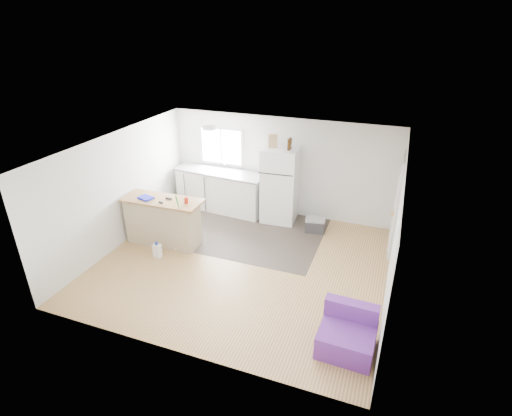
{
  "coord_description": "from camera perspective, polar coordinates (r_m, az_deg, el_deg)",
  "views": [
    {
      "loc": [
        2.6,
        -6.2,
        4.46
      ],
      "look_at": [
        0.03,
        0.7,
        0.92
      ],
      "focal_mm": 28.0,
      "sensor_mm": 36.0,
      "label": 1
    }
  ],
  "objects": [
    {
      "name": "refrigerator",
      "position": [
        9.38,
        3.44,
        3.33
      ],
      "size": [
        0.84,
        0.8,
        1.8
      ],
      "rotation": [
        0.0,
        0.0,
        0.07
      ],
      "color": "white",
      "rests_on": "floor"
    },
    {
      "name": "red_cup",
      "position": [
        8.2,
        -9.94,
        1.07
      ],
      "size": [
        0.1,
        0.1,
        0.12
      ],
      "primitive_type": "cylinder",
      "rotation": [
        0.0,
        0.0,
        -0.23
      ],
      "color": "red",
      "rests_on": "peninsula"
    },
    {
      "name": "purple_seat",
      "position": [
        6.29,
        12.92,
        -17.23
      ],
      "size": [
        0.82,
        0.78,
        0.66
      ],
      "rotation": [
        0.0,
        0.0,
        -0.04
      ],
      "color": "purple",
      "rests_on": "floor"
    },
    {
      "name": "kitchen_cabinets",
      "position": [
        10.08,
        -5.03,
        2.59
      ],
      "size": [
        2.36,
        0.91,
        1.32
      ],
      "rotation": [
        0.0,
        0.0,
        -0.09
      ],
      "color": "white",
      "rests_on": "floor"
    },
    {
      "name": "bottle_left",
      "position": [
        8.89,
        4.71,
        9.0
      ],
      "size": [
        0.07,
        0.07,
        0.25
      ],
      "primitive_type": "cylinder",
      "rotation": [
        0.0,
        0.0,
        -0.07
      ],
      "color": "#341D09",
      "rests_on": "refrigerator"
    },
    {
      "name": "mop",
      "position": [
        8.53,
        -11.04,
        -4.56
      ],
      "size": [
        0.22,
        0.37,
        1.31
      ],
      "rotation": [
        0.0,
        0.0,
        -0.05
      ],
      "color": "green",
      "rests_on": "floor"
    },
    {
      "name": "blue_tray",
      "position": [
        8.61,
        -15.48,
        1.42
      ],
      "size": [
        0.35,
        0.29,
        0.04
      ],
      "primitive_type": "cube",
      "rotation": [
        0.0,
        0.0,
        -0.27
      ],
      "color": "#161DD1",
      "rests_on": "peninsula"
    },
    {
      "name": "cooler",
      "position": [
        9.2,
        8.43,
        -2.38
      ],
      "size": [
        0.48,
        0.37,
        0.34
      ],
      "rotation": [
        0.0,
        0.0,
        0.15
      ],
      "color": "#323234",
      "rests_on": "floor"
    },
    {
      "name": "ceiling_fixture",
      "position": [
        8.58,
        -6.68,
        11.36
      ],
      "size": [
        0.3,
        0.3,
        0.07
      ],
      "primitive_type": "cylinder",
      "color": "white",
      "rests_on": "ceiling"
    },
    {
      "name": "interior_door",
      "position": [
        8.48,
        19.42,
        0.19
      ],
      "size": [
        0.11,
        0.92,
        2.1
      ],
      "color": "white",
      "rests_on": "right_wall"
    },
    {
      "name": "vinyl_zone",
      "position": [
        9.3,
        -3.19,
        -3.0
      ],
      "size": [
        4.05,
        2.5,
        0.0
      ],
      "primitive_type": "cube",
      "color": "#362E29",
      "rests_on": "floor"
    },
    {
      "name": "cleaner_jug",
      "position": [
        8.43,
        -13.93,
        -5.9
      ],
      "size": [
        0.16,
        0.12,
        0.35
      ],
      "rotation": [
        0.0,
        0.0,
        -0.08
      ],
      "color": "white",
      "rests_on": "floor"
    },
    {
      "name": "tool_a",
      "position": [
        8.47,
        -12.37,
        1.34
      ],
      "size": [
        0.15,
        0.07,
        0.03
      ],
      "primitive_type": "cube",
      "rotation": [
        0.0,
        0.0,
        -0.17
      ],
      "color": "black",
      "rests_on": "peninsula"
    },
    {
      "name": "peninsula",
      "position": [
        8.73,
        -13.12,
        -1.83
      ],
      "size": [
        1.71,
        0.69,
        1.04
      ],
      "rotation": [
        0.0,
        0.0,
        0.03
      ],
      "color": "beige",
      "rests_on": "floor"
    },
    {
      "name": "cardboard_box",
      "position": [
        9.05,
        2.44,
        9.53
      ],
      "size": [
        0.22,
        0.15,
        0.3
      ],
      "primitive_type": "cube",
      "rotation": [
        0.0,
        0.0,
        0.3
      ],
      "color": "tan",
      "rests_on": "refrigerator"
    },
    {
      "name": "tool_b",
      "position": [
        8.33,
        -13.45,
        0.79
      ],
      "size": [
        0.11,
        0.07,
        0.03
      ],
      "primitive_type": "cube",
      "rotation": [
        0.0,
        0.0,
        -0.38
      ],
      "color": "black",
      "rests_on": "peninsula"
    },
    {
      "name": "window",
      "position": [
        10.06,
        -4.95,
        8.78
      ],
      "size": [
        1.18,
        0.06,
        0.98
      ],
      "color": "white",
      "rests_on": "back_wall"
    },
    {
      "name": "room",
      "position": [
        7.48,
        -2.1,
        -0.19
      ],
      "size": [
        5.51,
        5.01,
        2.41
      ],
      "color": "olive",
      "rests_on": "ground"
    },
    {
      "name": "bottle_right",
      "position": [
        9.0,
        4.9,
        9.2
      ],
      "size": [
        0.09,
        0.09,
        0.25
      ],
      "primitive_type": "cylinder",
      "rotation": [
        0.0,
        0.0,
        0.36
      ],
      "color": "#341D09",
      "rests_on": "refrigerator"
    }
  ]
}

